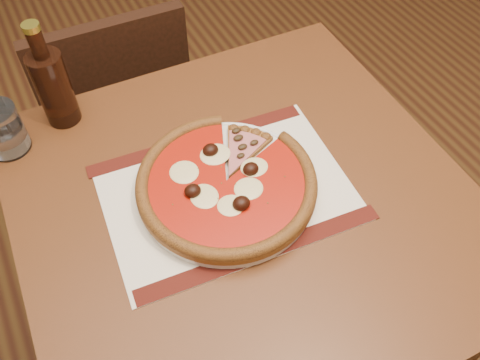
% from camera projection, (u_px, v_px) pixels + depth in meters
% --- Properties ---
extents(table, '(0.83, 0.83, 0.75)m').
position_uv_depth(table, '(245.00, 228.00, 1.00)').
color(table, brown).
rests_on(table, ground).
extents(chair_far, '(0.40, 0.40, 0.81)m').
position_uv_depth(chair_far, '(118.00, 109.00, 1.46)').
color(chair_far, black).
rests_on(chair_far, ground).
extents(placemat, '(0.46, 0.35, 0.00)m').
position_uv_depth(placemat, '(227.00, 192.00, 0.92)').
color(placemat, white).
rests_on(placemat, table).
extents(plate, '(0.32, 0.32, 0.02)m').
position_uv_depth(plate, '(227.00, 188.00, 0.92)').
color(plate, white).
rests_on(plate, placemat).
extents(pizza, '(0.32, 0.32, 0.04)m').
position_uv_depth(pizza, '(227.00, 182.00, 0.90)').
color(pizza, brown).
rests_on(pizza, plate).
extents(ham_slice, '(0.12, 0.12, 0.02)m').
position_uv_depth(ham_slice, '(243.00, 146.00, 0.96)').
color(ham_slice, brown).
rests_on(ham_slice, plate).
extents(water_glass, '(0.08, 0.08, 0.10)m').
position_uv_depth(water_glass, '(2.00, 130.00, 0.95)').
color(water_glass, white).
rests_on(water_glass, table).
extents(bottle, '(0.07, 0.07, 0.22)m').
position_uv_depth(bottle, '(53.00, 85.00, 0.97)').
color(bottle, '#33170C').
rests_on(bottle, table).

